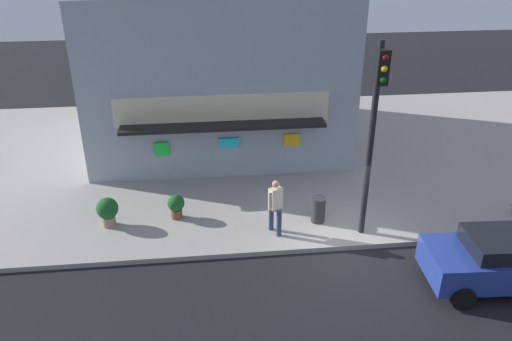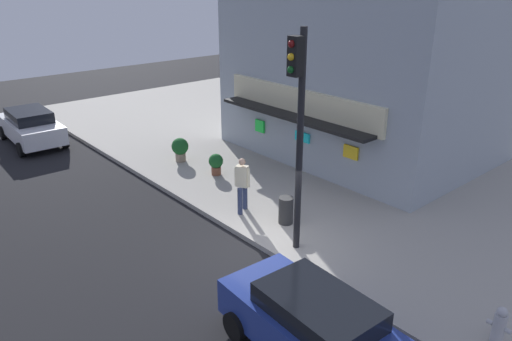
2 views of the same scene
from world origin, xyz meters
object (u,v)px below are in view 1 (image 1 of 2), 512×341
(pedestrian, at_px, (275,205))
(parked_car_blue, at_px, (509,259))
(trash_can, at_px, (318,210))
(potted_plant_by_doorway, at_px, (176,205))
(traffic_light, at_px, (374,119))
(potted_plant_by_window, at_px, (107,210))

(pedestrian, xyz_separation_m, parked_car_blue, (5.89, -2.94, -0.33))
(trash_can, distance_m, pedestrian, 1.66)
(pedestrian, xyz_separation_m, potted_plant_by_doorway, (-3.07, 1.21, -0.52))
(potted_plant_by_doorway, bearing_deg, pedestrian, -21.56)
(traffic_light, height_order, potted_plant_by_doorway, traffic_light)
(pedestrian, distance_m, parked_car_blue, 6.59)
(potted_plant_by_doorway, relative_size, potted_plant_by_window, 0.85)
(parked_car_blue, bearing_deg, trash_can, 142.00)
(trash_can, height_order, parked_car_blue, parked_car_blue)
(trash_can, bearing_deg, potted_plant_by_doorway, 171.17)
(pedestrian, xyz_separation_m, potted_plant_by_window, (-5.20, 0.97, -0.43))
(traffic_light, bearing_deg, pedestrian, 172.44)
(pedestrian, bearing_deg, parked_car_blue, -26.54)
(traffic_light, distance_m, trash_can, 3.69)
(pedestrian, height_order, potted_plant_by_window, pedestrian)
(trash_can, bearing_deg, pedestrian, -161.06)
(pedestrian, relative_size, potted_plant_by_doorway, 2.20)
(traffic_light, relative_size, parked_car_blue, 1.34)
(trash_can, xyz_separation_m, potted_plant_by_window, (-6.67, 0.47, 0.14))
(traffic_light, relative_size, pedestrian, 3.28)
(parked_car_blue, bearing_deg, potted_plant_by_doorway, 155.12)
(potted_plant_by_doorway, distance_m, parked_car_blue, 9.87)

